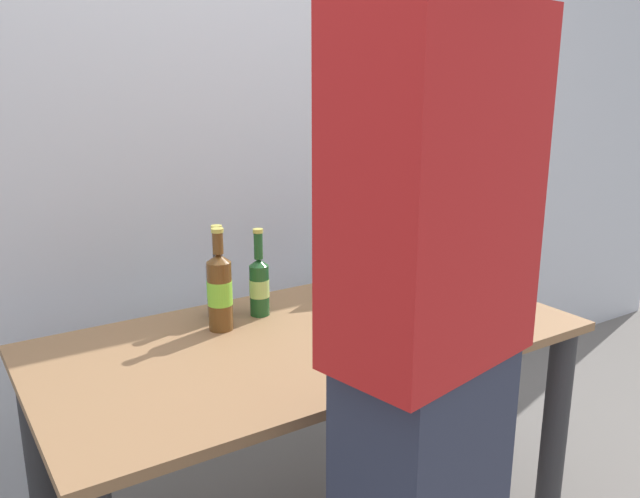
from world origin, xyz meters
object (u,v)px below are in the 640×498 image
at_px(beer_bottle_amber, 220,290).
at_px(beer_bottle_brown, 259,284).
at_px(laptop, 383,284).
at_px(person_figure, 427,370).
at_px(beer_bottle_green, 219,284).

distance_m(beer_bottle_amber, beer_bottle_brown, 0.16).
xyz_separation_m(beer_bottle_amber, beer_bottle_brown, (0.15, 0.04, -0.02)).
bearing_deg(laptop, person_figure, -123.31).
height_order(beer_bottle_amber, person_figure, person_figure).
xyz_separation_m(beer_bottle_green, beer_bottle_brown, (0.11, -0.06, -0.00)).
bearing_deg(beer_bottle_amber, person_figure, -84.79).
bearing_deg(beer_bottle_amber, beer_bottle_brown, 16.24).
xyz_separation_m(beer_bottle_green, beer_bottle_amber, (-0.04, -0.10, 0.02)).
height_order(beer_bottle_green, beer_bottle_amber, beer_bottle_amber).
relative_size(laptop, beer_bottle_amber, 1.26).
xyz_separation_m(beer_bottle_brown, person_figure, (-0.08, -0.85, 0.07)).
xyz_separation_m(beer_bottle_green, person_figure, (0.03, -0.91, 0.07)).
relative_size(laptop, beer_bottle_green, 1.34).
height_order(beer_bottle_green, beer_bottle_brown, beer_bottle_green).
relative_size(beer_bottle_green, person_figure, 0.16).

